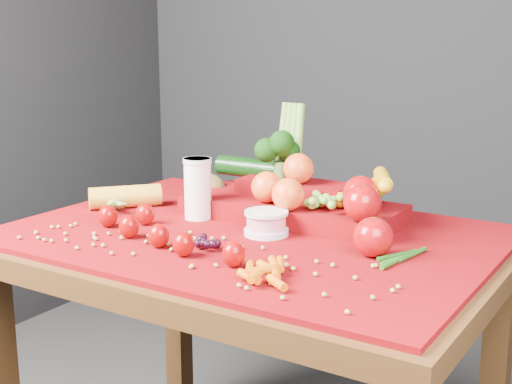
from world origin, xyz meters
The scene contains 12 objects.
table centered at (0.00, 0.00, 0.66)m, with size 1.10×0.80×0.75m.
red_cloth centered at (0.00, 0.00, 0.76)m, with size 1.05×0.75×0.01m, color #690403.
milk_glass centered at (-0.17, 0.03, 0.84)m, with size 0.07×0.07×0.15m.
yogurt_bowl centered at (0.04, 0.00, 0.79)m, with size 0.10×0.10×0.05m.
strawberry_scatter centered at (-0.13, -0.17, 0.79)m, with size 0.44×0.18×0.06m.
dark_grape_cluster centered at (-0.01, -0.15, 0.78)m, with size 0.06×0.05×0.03m, color black, non-canonical shape.
soybean_scatter centered at (0.00, -0.20, 0.77)m, with size 0.84×0.24×0.01m, color #9D8D43, non-canonical shape.
corn_ear centered at (-0.38, -0.01, 0.78)m, with size 0.25×0.26×0.06m.
potato centered at (-0.26, 0.18, 0.80)m, with size 0.11×0.08×0.08m, color brown.
baby_carrot_pile centered at (0.18, -0.25, 0.78)m, with size 0.17×0.17×0.03m, color #C85607, non-canonical shape.
green_bean_pile centered at (0.36, -0.01, 0.77)m, with size 0.14×0.12×0.01m, color #1C5413, non-canonical shape.
produce_mound centered at (0.05, 0.15, 0.82)m, with size 0.59×0.36×0.27m.
Camera 1 is at (0.82, -1.29, 1.21)m, focal length 50.00 mm.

